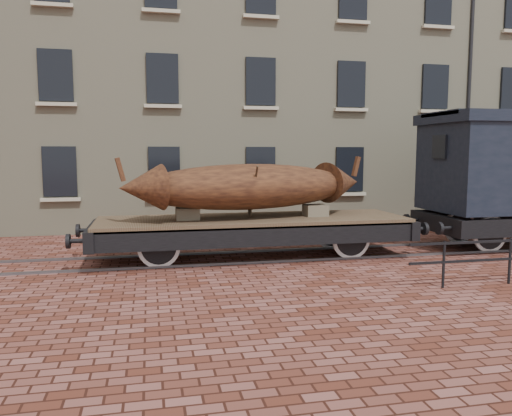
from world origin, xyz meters
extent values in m
plane|color=#512419|center=(0.00, 0.00, 0.00)|extent=(90.00, 90.00, 0.00)
cube|color=#B3AC8B|center=(3.00, 10.00, 7.00)|extent=(40.00, 10.00, 14.00)
cube|color=black|center=(-6.00, 4.96, 2.20)|extent=(1.10, 0.12, 1.70)
cube|color=#B8AF94|center=(-6.00, 4.90, 1.25)|extent=(1.30, 0.18, 0.12)
cube|color=black|center=(-2.50, 4.96, 2.20)|extent=(1.10, 0.12, 1.70)
cube|color=#B8AF94|center=(-2.50, 4.90, 1.25)|extent=(1.30, 0.18, 0.12)
cube|color=black|center=(1.00, 4.96, 2.20)|extent=(1.10, 0.12, 1.70)
cube|color=#B8AF94|center=(1.00, 4.90, 1.25)|extent=(1.30, 0.18, 0.12)
cube|color=black|center=(4.50, 4.96, 2.20)|extent=(1.10, 0.12, 1.70)
cube|color=#B8AF94|center=(4.50, 4.90, 1.25)|extent=(1.30, 0.18, 0.12)
cube|color=black|center=(8.00, 4.96, 2.20)|extent=(1.10, 0.12, 1.70)
cube|color=#B8AF94|center=(8.00, 4.90, 1.25)|extent=(1.30, 0.18, 0.12)
cube|color=black|center=(11.50, 4.96, 2.20)|extent=(1.10, 0.12, 1.70)
cube|color=#B8AF94|center=(11.50, 4.90, 1.25)|extent=(1.30, 0.18, 0.12)
cube|color=black|center=(-6.00, 4.96, 5.40)|extent=(1.10, 0.12, 1.70)
cube|color=#B8AF94|center=(-6.00, 4.90, 4.45)|extent=(1.30, 0.18, 0.12)
cube|color=black|center=(-2.50, 4.96, 5.40)|extent=(1.10, 0.12, 1.70)
cube|color=#B8AF94|center=(-2.50, 4.90, 4.45)|extent=(1.30, 0.18, 0.12)
cube|color=black|center=(1.00, 4.96, 5.40)|extent=(1.10, 0.12, 1.70)
cube|color=#B8AF94|center=(1.00, 4.90, 4.45)|extent=(1.30, 0.18, 0.12)
cube|color=black|center=(4.50, 4.96, 5.40)|extent=(1.10, 0.12, 1.70)
cube|color=#B8AF94|center=(4.50, 4.90, 4.45)|extent=(1.30, 0.18, 0.12)
cube|color=black|center=(8.00, 4.96, 5.40)|extent=(1.10, 0.12, 1.70)
cube|color=#B8AF94|center=(8.00, 4.90, 4.45)|extent=(1.30, 0.18, 0.12)
cube|color=#B8AF94|center=(11.50, 4.90, 4.45)|extent=(1.30, 0.18, 0.12)
cube|color=#B8AF94|center=(-6.00, 4.90, 7.65)|extent=(1.30, 0.18, 0.12)
cube|color=#B8AF94|center=(-2.50, 4.90, 7.65)|extent=(1.30, 0.18, 0.12)
cube|color=#B8AF94|center=(1.00, 4.90, 7.65)|extent=(1.30, 0.18, 0.12)
cube|color=#B8AF94|center=(4.50, 4.90, 7.65)|extent=(1.30, 0.18, 0.12)
cube|color=black|center=(8.00, 4.96, 8.60)|extent=(1.10, 0.12, 1.70)
cube|color=#B8AF94|center=(8.00, 4.90, 7.65)|extent=(1.30, 0.18, 0.12)
cylinder|color=black|center=(9.50, 4.95, 7.00)|extent=(0.14, 0.14, 14.00)
cube|color=#59595E|center=(0.00, -0.72, 0.03)|extent=(30.00, 0.08, 0.06)
cube|color=#59595E|center=(0.00, 0.72, 0.03)|extent=(30.00, 0.08, 0.06)
cylinder|color=black|center=(3.00, -3.80, 0.50)|extent=(0.06, 0.06, 1.00)
cylinder|color=black|center=(4.60, -3.80, 0.50)|extent=(0.06, 0.06, 1.00)
cube|color=brown|center=(-0.31, 0.00, 1.03)|extent=(8.24, 2.42, 0.13)
cube|color=black|center=(-0.31, -1.12, 0.77)|extent=(8.24, 0.18, 0.49)
cube|color=black|center=(-0.31, 1.12, 0.77)|extent=(8.24, 0.18, 0.49)
cube|color=black|center=(-4.43, 0.00, 0.77)|extent=(0.24, 2.53, 0.49)
cylinder|color=black|center=(-4.74, -0.82, 0.77)|extent=(0.38, 0.11, 0.11)
cylinder|color=black|center=(-4.93, -0.82, 0.77)|extent=(0.09, 0.35, 0.35)
cylinder|color=black|center=(-4.74, 0.82, 0.77)|extent=(0.38, 0.11, 0.11)
cylinder|color=black|center=(-4.93, 0.82, 0.77)|extent=(0.09, 0.35, 0.35)
cube|color=black|center=(3.81, 0.00, 0.77)|extent=(0.24, 2.53, 0.49)
cylinder|color=black|center=(4.12, -0.82, 0.77)|extent=(0.38, 0.11, 0.11)
cylinder|color=black|center=(4.31, -0.82, 0.77)|extent=(0.09, 0.35, 0.35)
cylinder|color=black|center=(4.12, 0.82, 0.77)|extent=(0.38, 0.11, 0.11)
cylinder|color=black|center=(4.31, 0.82, 0.77)|extent=(0.09, 0.35, 0.35)
cylinder|color=black|center=(-2.84, 0.00, 0.53)|extent=(0.11, 2.09, 0.11)
cylinder|color=silver|center=(-2.84, -0.72, 0.53)|extent=(1.06, 0.08, 1.06)
cylinder|color=black|center=(-2.84, -0.72, 0.53)|extent=(0.87, 0.11, 0.87)
cube|color=black|center=(-2.84, -0.85, 0.79)|extent=(0.99, 0.09, 0.11)
cylinder|color=silver|center=(-2.84, 0.72, 0.53)|extent=(1.06, 0.08, 1.06)
cylinder|color=black|center=(-2.84, 0.72, 0.53)|extent=(0.87, 0.11, 0.87)
cube|color=black|center=(-2.84, 0.85, 0.79)|extent=(0.99, 0.09, 0.11)
cylinder|color=black|center=(2.22, 0.00, 0.53)|extent=(0.11, 2.09, 0.11)
cylinder|color=silver|center=(2.22, -0.72, 0.53)|extent=(1.06, 0.08, 1.06)
cylinder|color=black|center=(2.22, -0.72, 0.53)|extent=(0.87, 0.11, 0.87)
cube|color=black|center=(2.22, -0.85, 0.79)|extent=(0.99, 0.09, 0.11)
cylinder|color=silver|center=(2.22, 0.72, 0.53)|extent=(1.06, 0.08, 1.06)
cylinder|color=black|center=(2.22, 0.72, 0.53)|extent=(0.87, 0.11, 0.87)
cube|color=black|center=(2.22, 0.85, 0.79)|extent=(0.99, 0.09, 0.11)
cube|color=black|center=(-0.31, 0.00, 0.60)|extent=(4.40, 0.07, 0.07)
cube|color=brown|center=(-2.07, 0.00, 1.25)|extent=(0.60, 0.55, 0.31)
cube|color=brown|center=(1.45, 0.00, 1.25)|extent=(0.60, 0.55, 0.31)
ellipsoid|color=brown|center=(-0.41, 0.00, 1.94)|extent=(6.33, 2.99, 1.22)
cone|color=brown|center=(-3.24, -0.54, 1.99)|extent=(1.25, 1.33, 1.15)
cube|color=brown|center=(-3.70, -0.62, 2.44)|extent=(0.26, 0.17, 0.59)
cone|color=brown|center=(2.43, 0.54, 1.99)|extent=(1.25, 1.33, 1.15)
cube|color=brown|center=(2.89, 0.62, 2.44)|extent=(0.26, 0.17, 0.59)
cylinder|color=#433425|center=(-0.41, -0.49, 1.81)|extent=(0.05, 1.04, 1.44)
cylinder|color=#433425|center=(-0.41, 0.49, 1.81)|extent=(0.05, 1.04, 1.44)
cube|color=black|center=(8.55, 1.22, 0.78)|extent=(6.68, 0.18, 0.50)
cube|color=black|center=(5.21, 0.00, 0.78)|extent=(0.24, 2.67, 0.50)
cylinder|color=black|center=(4.71, -0.89, 0.78)|extent=(0.09, 0.36, 0.36)
cylinder|color=black|center=(4.71, 0.89, 0.78)|extent=(0.09, 0.36, 0.36)
cylinder|color=black|center=(6.44, 0.00, 0.53)|extent=(0.11, 2.12, 0.11)
cylinder|color=silver|center=(6.44, -0.72, 0.53)|extent=(1.07, 0.08, 1.07)
cylinder|color=black|center=(6.44, -0.72, 0.53)|extent=(0.88, 0.11, 0.88)
cylinder|color=silver|center=(6.44, 0.72, 0.53)|extent=(1.07, 0.08, 1.07)
cylinder|color=black|center=(6.44, 0.72, 0.53)|extent=(0.88, 0.11, 0.88)
cube|color=black|center=(5.19, 0.00, 3.01)|extent=(0.09, 0.67, 0.67)
camera|label=1|loc=(-3.02, -13.04, 2.85)|focal=35.00mm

